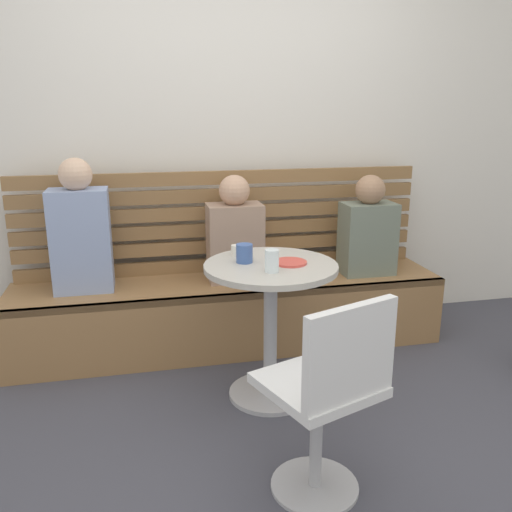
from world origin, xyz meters
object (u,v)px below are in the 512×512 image
white_chair (329,393)px  cup_mug_blue (244,253)px  cup_espresso_small (236,250)px  booth_bench (231,313)px  person_child_left (368,231)px  cup_water_clear (272,261)px  person_adult (81,232)px  cafe_table (270,305)px  person_child_middle (235,234)px  plate_small (290,262)px

white_chair → cup_mug_blue: 0.94m
white_chair → cup_espresso_small: white_chair is taller
booth_bench → person_child_left: 1.04m
booth_bench → cup_water_clear: 0.98m
white_chair → person_adult: 1.84m
booth_bench → cup_espresso_small: bearing=-95.3°
cafe_table → cup_mug_blue: 0.30m
person_child_middle → person_child_left: bearing=-3.2°
person_child_middle → plate_small: (0.16, -0.71, 0.01)m
person_adult → cup_water_clear: bearing=-41.0°
person_adult → cup_water_clear: 1.26m
cup_espresso_small → cup_water_clear: bearing=-71.0°
person_child_left → cup_water_clear: 1.14m
person_adult → plate_small: bearing=-33.5°
cup_mug_blue → person_child_left: bearing=32.2°
person_adult → cup_water_clear: size_ratio=7.16×
person_child_left → cafe_table: bearing=-141.4°
person_adult → cup_water_clear: (0.95, -0.83, 0.00)m
booth_bench → plate_small: bearing=-74.0°
person_child_left → person_child_middle: bearing=176.8°
person_child_left → cup_water_clear: size_ratio=5.89×
person_child_middle → cup_mug_blue: person_child_middle is taller
white_chair → person_child_middle: 1.53m
person_child_left → cup_mug_blue: 1.11m
booth_bench → cafe_table: cafe_table is taller
white_chair → cup_espresso_small: size_ratio=15.18×
cafe_table → cup_espresso_small: bearing=124.9°
white_chair → person_adult: bearing=123.6°
cup_water_clear → plate_small: 0.18m
booth_bench → cafe_table: 0.74m
cup_water_clear → person_adult: bearing=139.0°
cup_mug_blue → booth_bench: bearing=87.4°
person_adult → person_child_left: person_adult is taller
person_child_left → cup_water_clear: person_child_left is taller
cup_water_clear → plate_small: cup_water_clear is taller
cup_espresso_small → person_adult: bearing=149.3°
cafe_table → person_child_middle: person_child_middle is taller
plate_small → cafe_table: bearing=172.9°
cafe_table → person_adult: (-0.98, 0.70, 0.28)m
cup_mug_blue → cup_espresso_small: (-0.02, 0.14, -0.02)m
person_adult → white_chair: bearing=-56.4°
cafe_table → person_child_middle: bearing=94.7°
booth_bench → person_child_middle: size_ratio=4.06×
white_chair → person_adult: size_ratio=1.08×
cup_water_clear → booth_bench: bearing=95.1°
white_chair → person_child_middle: (-0.08, 1.51, 0.27)m
booth_bench → person_child_middle: person_child_middle is taller
white_chair → person_child_middle: bearing=93.2°
person_child_left → cup_espresso_small: (-0.95, -0.45, 0.04)m
booth_bench → cup_mug_blue: 0.83m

